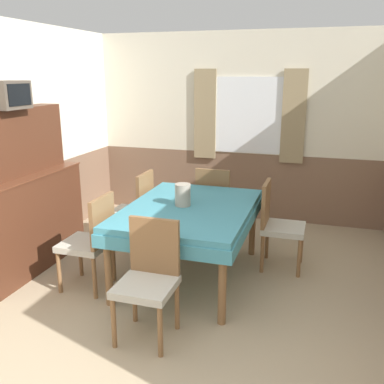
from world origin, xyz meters
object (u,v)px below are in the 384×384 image
chair_left_near (92,239)px  tv (7,95)px  dining_table (189,216)px  chair_head_window (215,201)px  chair_head_near (149,275)px  vase (183,195)px  chair_right_far (277,222)px  sideboard (24,202)px  chair_left_far (136,208)px

chair_left_near → tv: size_ratio=2.46×
dining_table → chair_head_window: chair_head_window is taller
dining_table → tv: size_ratio=4.41×
chair_left_near → chair_head_near: size_ratio=1.00×
chair_head_near → vase: vase is taller
dining_table → chair_head_near: 1.06m
dining_table → chair_right_far: (0.83, 0.51, -0.15)m
chair_head_window → vase: vase is taller
chair_head_near → vase: (-0.07, 1.06, 0.36)m
dining_table → tv: (-1.71, -0.40, 1.18)m
chair_head_window → sideboard: size_ratio=0.55×
chair_head_window → chair_left_far: size_ratio=1.00×
chair_left_far → chair_left_near: bearing=-180.0°
sideboard → tv: size_ratio=4.45×
dining_table → sideboard: bearing=-170.9°
dining_table → chair_left_far: bearing=148.5°
dining_table → vase: 0.22m
chair_left_far → chair_head_near: size_ratio=1.00×
chair_left_near → chair_head_window: bearing=-27.9°
chair_head_window → chair_left_far: bearing=-146.4°
tv → chair_right_far: bearing=19.6°
chair_left_far → tv: (-0.88, -0.90, 1.33)m
chair_head_window → tv: size_ratio=2.46×
dining_table → chair_head_near: chair_head_near is taller
chair_left_far → tv: bearing=135.7°
chair_right_far → tv: size_ratio=2.46×
dining_table → chair_left_far: chair_left_far is taller
chair_head_window → tv: bearing=-139.7°
chair_left_near → chair_head_near: 0.99m
chair_head_window → chair_left_far: (-0.83, -0.55, 0.00)m
chair_right_far → chair_left_far: (-1.65, -0.00, 0.00)m
chair_right_far → chair_head_near: size_ratio=1.00×
chair_head_window → sideboard: bearing=-142.7°
tv → vase: 1.94m
chair_right_far → chair_head_window: size_ratio=1.00×
chair_head_window → vase: 1.11m
chair_right_far → chair_head_near: (-0.83, -1.56, 0.00)m
chair_head_window → tv: tv is taller
chair_left_near → tv: bearing=82.8°
chair_head_near → tv: tv is taller
tv → sideboard: bearing=111.7°
chair_head_window → tv: 2.60m
chair_head_window → chair_right_far: bearing=-33.6°
sideboard → dining_table: bearing=9.1°
sideboard → tv: bearing=-68.3°
chair_left_near → dining_table: bearing=-58.5°
sideboard → vase: (1.68, 0.29, 0.15)m
chair_right_far → chair_head_window: same height
chair_right_far → vase: (-0.90, -0.50, 0.36)m
chair_head_near → chair_right_far: bearing=-117.9°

